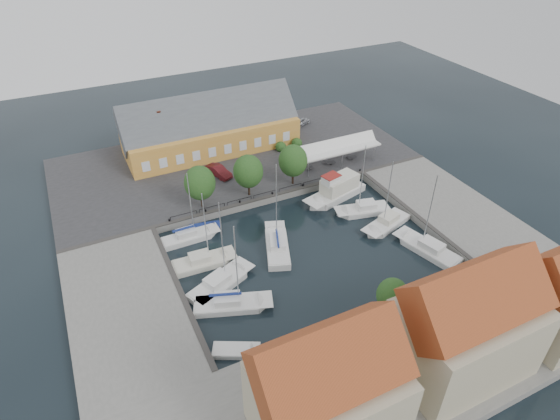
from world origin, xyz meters
The scene contains 23 objects.
ground centered at (0.00, 0.00, 0.00)m, with size 140.00×140.00×0.00m, color black.
north_quay centered at (0.00, 23.00, 0.50)m, with size 56.00×26.00×1.00m, color #2D2D30.
west_quay centered at (-22.00, -2.00, 0.50)m, with size 12.00×24.00×1.00m, color slate.
east_quay centered at (22.00, -2.00, 0.50)m, with size 12.00×24.00×1.00m, color slate.
south_bank centered at (0.00, -21.00, 0.50)m, with size 56.00×14.00×1.00m, color slate.
quay_edge_fittings centered at (0.02, 4.75, 1.06)m, with size 56.00×24.72×0.40m.
warehouse centered at (-2.60, 28.36, 4.43)m, with size 28.56×14.00×9.55m.
tent_canopy centered at (14.00, 14.50, 3.68)m, with size 14.00×4.00×2.83m.
quay_trees centered at (-2.00, 12.00, 4.88)m, with size 18.20×4.20×6.30m.
car_silver centered at (15.63, 29.56, 1.75)m, with size 1.77×4.39×1.50m, color #A8AAB0.
car_red centered at (-4.08, 19.00, 1.78)m, with size 1.66×4.76×1.57m, color #591418.
center_sailboat centered at (-3.12, 0.39, 0.36)m, with size 5.61×9.13×12.24m.
trawler centered at (9.77, 7.32, 1.02)m, with size 10.60×5.53×5.00m.
east_boat_a centered at (11.18, 2.35, 0.26)m, with size 8.08×4.28×11.09m.
east_boat_b centered at (12.16, -1.63, 0.26)m, with size 8.13×4.77×10.75m.
east_boat_c centered at (13.58, -8.21, 0.26)m, with size 4.92×9.12×11.22m.
west_boat_a centered at (-12.48, 7.05, 0.27)m, with size 7.67×2.26×10.23m.
west_boat_b centered at (-12.38, 1.68, 0.26)m, with size 7.84×3.02×10.60m.
west_boat_c centered at (-11.79, -2.69, 0.26)m, with size 8.89×6.00×11.61m.
west_boat_d centered at (-11.83, -6.26, 0.27)m, with size 8.84×5.31×11.46m.
launch_sw centered at (-13.62, -12.05, 0.09)m, with size 4.94×3.68×0.98m.
launch_nw centered at (-10.03, 8.35, 0.09)m, with size 4.30×2.40×0.88m.
townhouses centered at (1.93, -23.24, 5.82)m, with size 36.30×8.50×12.00m.
Camera 1 is at (-22.54, -40.48, 37.66)m, focal length 30.00 mm.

